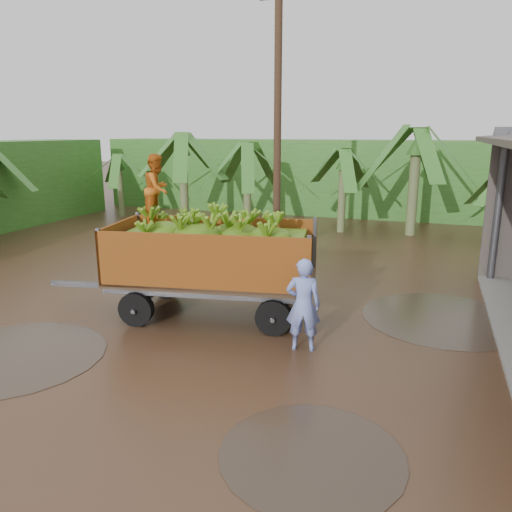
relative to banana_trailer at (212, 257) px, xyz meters
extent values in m
plane|color=black|center=(0.83, -0.77, -1.34)|extent=(100.00, 100.00, 0.00)
cube|color=#2D661E|center=(-1.17, 15.23, 0.46)|extent=(22.00, 3.00, 3.60)
cube|color=#47474C|center=(-2.99, -0.51, -0.80)|extent=(1.74, 0.41, 0.12)
imported|color=#BF5D16|center=(-1.21, -0.14, 1.45)|extent=(0.59, 0.75, 1.49)
imported|color=#778AD9|center=(2.34, -1.15, -0.45)|extent=(0.72, 0.55, 1.77)
cylinder|color=#47301E|center=(-0.34, 5.92, 2.92)|extent=(0.24, 0.24, 8.51)
camera|label=1|loc=(4.41, -9.66, 2.66)|focal=35.00mm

